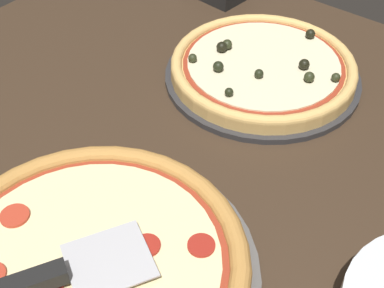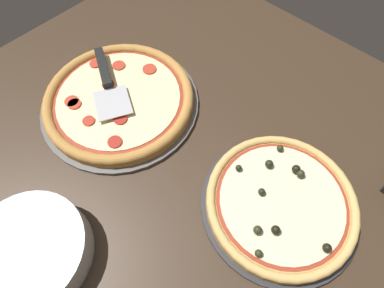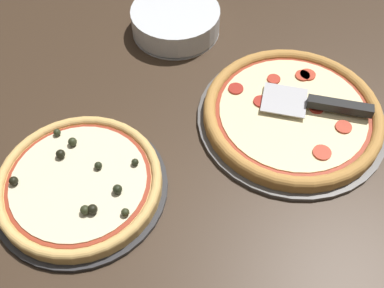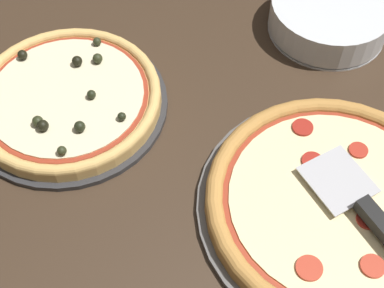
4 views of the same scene
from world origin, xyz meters
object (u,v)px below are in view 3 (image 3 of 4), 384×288
Objects in this scene: pizza_back at (79,182)px; serving_spatula at (326,105)px; plate_stack at (175,21)px; pizza_front at (293,113)px.

serving_spatula is (3.82, -51.63, 2.25)cm from pizza_back.
pizza_back is 1.42× the size of plate_stack.
pizza_front is 1.21× the size of pizza_back.
pizza_back is 1.40× the size of serving_spatula.
serving_spatula reaches higher than pizza_front.
plate_stack reaches higher than pizza_front.
plate_stack is (35.01, 16.53, 0.73)cm from pizza_front.
pizza_back is 49.55cm from plate_stack.
serving_spatula is at bearing -85.77° from pizza_back.
plate_stack is (36.56, 22.92, -1.65)cm from serving_spatula.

